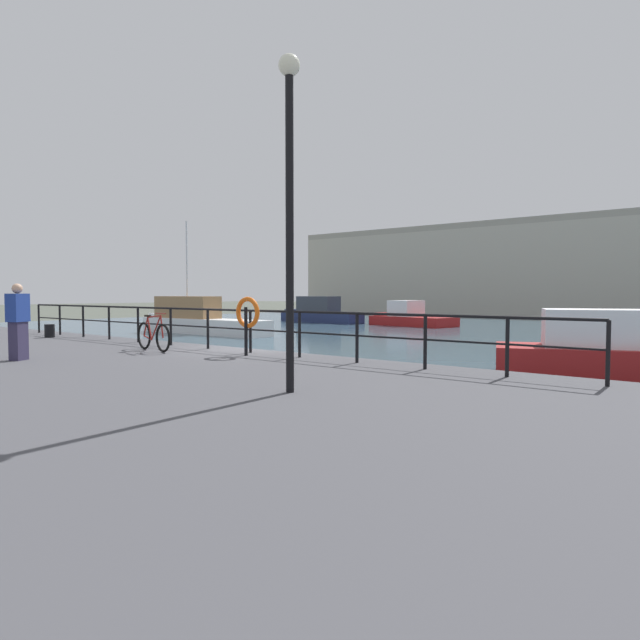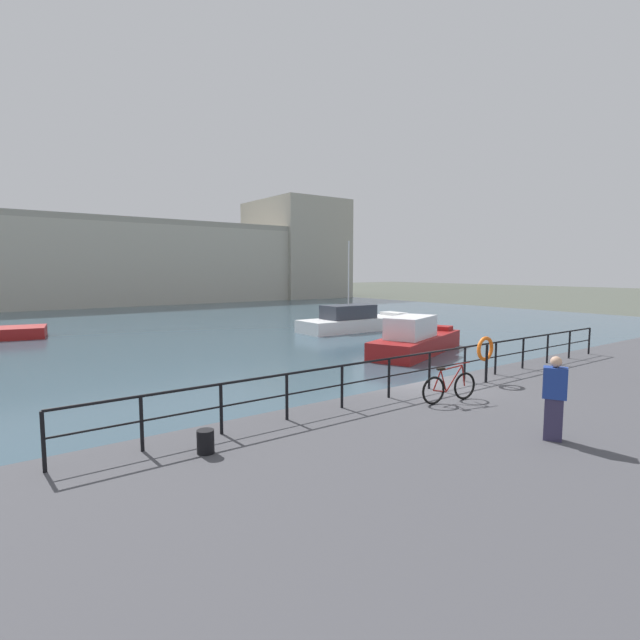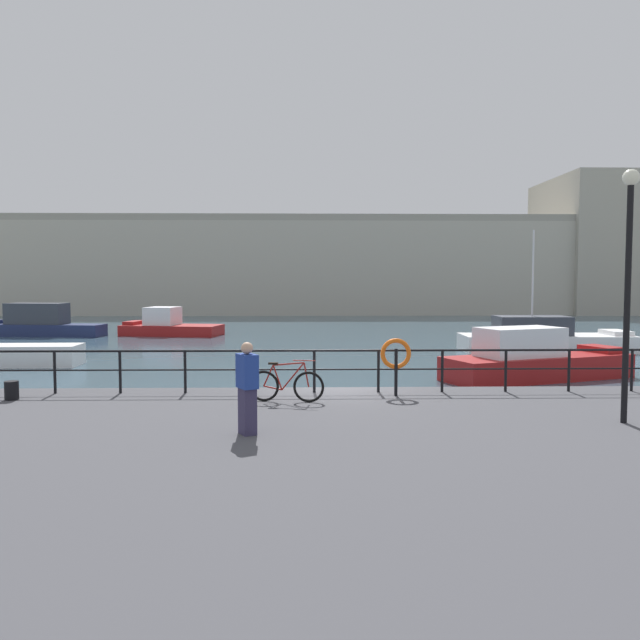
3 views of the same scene
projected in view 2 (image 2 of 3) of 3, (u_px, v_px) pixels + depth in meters
ground_plane at (423, 413)px, 14.95m from camera, size 240.00×240.00×0.00m
water_basin at (135, 325)px, 39.03m from camera, size 80.00×60.00×0.01m
harbor_building at (127, 261)px, 63.91m from camera, size 78.83×15.33×15.42m
moored_small_launch at (416, 340)px, 25.55m from camera, size 7.87×4.83×2.02m
moored_green_narrowboat at (355, 321)px, 35.39m from camera, size 8.94×3.05×6.44m
quay_railing at (430, 363)px, 13.80m from camera, size 19.35×0.07×1.08m
parked_bicycle at (449, 387)px, 12.45m from camera, size 1.76×0.33×0.98m
mooring_bollard at (206, 442)px, 8.97m from camera, size 0.32×0.32×0.44m
life_ring_stand at (485, 350)px, 14.58m from camera, size 0.75×0.16×1.40m
standing_person at (554, 398)px, 9.61m from camera, size 0.45×0.52×1.69m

